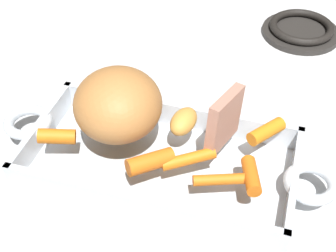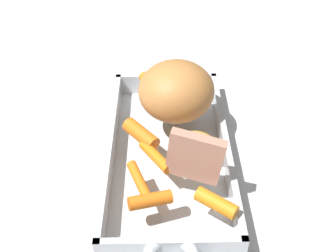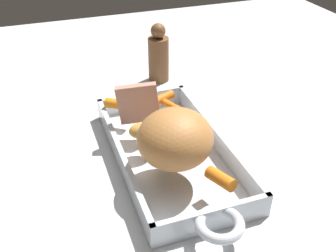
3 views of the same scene
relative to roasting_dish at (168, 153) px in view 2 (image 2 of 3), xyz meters
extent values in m
plane|color=silver|center=(0.00, 0.00, -0.01)|extent=(1.72, 1.72, 0.00)
cube|color=silver|center=(0.00, 0.00, -0.01)|extent=(0.37, 0.19, 0.01)
cube|color=silver|center=(0.00, 0.09, 0.01)|extent=(0.37, 0.01, 0.04)
cube|color=silver|center=(0.00, -0.09, 0.01)|extent=(0.37, 0.01, 0.04)
cube|color=silver|center=(0.18, 0.00, 0.01)|extent=(0.01, 0.19, 0.04)
cube|color=silver|center=(-0.18, 0.00, 0.01)|extent=(0.01, 0.19, 0.04)
torus|color=silver|center=(-0.20, 0.00, 0.02)|extent=(0.07, 0.07, 0.02)
ellipsoid|color=#B8783E|center=(-0.06, 0.01, 0.08)|extent=(0.14, 0.15, 0.09)
cube|color=tan|center=(0.08, 0.04, 0.07)|extent=(0.04, 0.08, 0.08)
cylinder|color=orange|center=(0.09, -0.04, 0.04)|extent=(0.07, 0.04, 0.02)
cylinder|color=orange|center=(0.00, -0.04, 0.04)|extent=(0.06, 0.06, 0.03)
cylinder|color=orange|center=(0.13, -0.03, 0.04)|extent=(0.04, 0.06, 0.02)
cylinder|color=orange|center=(-0.14, -0.03, 0.04)|extent=(0.06, 0.04, 0.03)
cylinder|color=orange|center=(0.05, -0.02, 0.04)|extent=(0.07, 0.05, 0.02)
cylinder|color=orange|center=(0.13, 0.06, 0.04)|extent=(0.05, 0.06, 0.02)
ellipsoid|color=gold|center=(0.02, 0.04, 0.04)|extent=(0.04, 0.06, 0.03)
camera|label=1|loc=(0.14, -0.44, 0.49)|focal=50.88mm
camera|label=2|loc=(0.47, -0.01, 0.46)|focal=43.39mm
camera|label=3|loc=(-0.54, 0.20, 0.44)|focal=42.29mm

